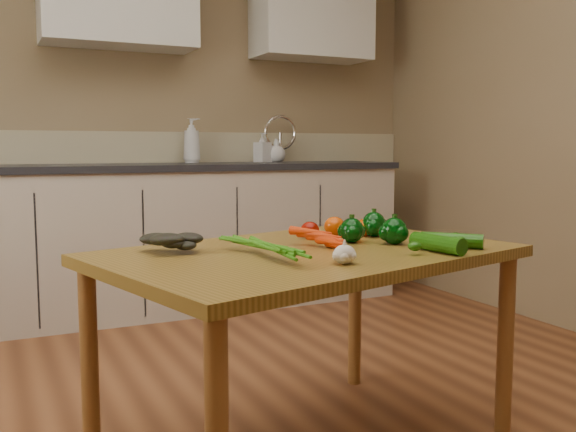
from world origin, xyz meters
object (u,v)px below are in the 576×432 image
(soap_bottle_c, at_px, (276,150))
(tomato_c, at_px, (365,227))
(tomato_b, at_px, (334,226))
(zucchini_a, at_px, (452,240))
(carrot_bunch, at_px, (304,241))
(garlic_bulb, at_px, (344,254))
(soap_bottle_a, at_px, (192,141))
(soap_bottle_b, at_px, (263,148))
(tomato_a, at_px, (310,230))
(leafy_greens, at_px, (174,237))
(pepper_b, at_px, (374,224))
(pepper_c, at_px, (394,231))
(zucchini_b, at_px, (438,243))
(pepper_a, at_px, (352,230))
(table, at_px, (308,273))

(soap_bottle_c, bearing_deg, tomato_c, -116.83)
(tomato_b, height_order, zucchini_a, tomato_b)
(carrot_bunch, height_order, garlic_bulb, carrot_bunch)
(soap_bottle_c, xyz_separation_m, garlic_bulb, (-0.89, -2.43, -0.27))
(soap_bottle_a, relative_size, tomato_b, 3.72)
(soap_bottle_b, relative_size, tomato_a, 2.96)
(carrot_bunch, bearing_deg, soap_bottle_b, 55.78)
(tomato_c, bearing_deg, leafy_greens, -176.31)
(soap_bottle_b, bearing_deg, pepper_b, 145.40)
(pepper_c, relative_size, zucchini_a, 0.45)
(zucchini_b, bearing_deg, pepper_a, 115.26)
(table, height_order, soap_bottle_a, soap_bottle_a)
(soap_bottle_b, xyz_separation_m, zucchini_a, (-0.33, -2.33, -0.29))
(garlic_bulb, xyz_separation_m, pepper_a, (0.23, 0.34, 0.01))
(pepper_b, bearing_deg, tomato_a, 167.94)
(garlic_bulb, xyz_separation_m, tomato_b, (0.26, 0.51, 0.01))
(pepper_c, bearing_deg, table, 175.86)
(soap_bottle_c, height_order, zucchini_b, soap_bottle_c)
(leafy_greens, height_order, garlic_bulb, leafy_greens)
(carrot_bunch, relative_size, tomato_a, 3.55)
(table, height_order, pepper_c, pepper_c)
(zucchini_b, bearing_deg, zucchini_a, 27.14)
(pepper_c, distance_m, zucchini_b, 0.20)
(table, bearing_deg, tomato_a, 46.62)
(soap_bottle_b, xyz_separation_m, soap_bottle_c, (0.10, -0.00, -0.02))
(soap_bottle_b, xyz_separation_m, tomato_c, (-0.44, -1.98, -0.29))
(carrot_bunch, height_order, zucchini_b, carrot_bunch)
(zucchini_a, height_order, zucchini_b, zucchini_b)
(pepper_a, bearing_deg, soap_bottle_c, 72.29)
(soap_bottle_b, relative_size, tomato_c, 2.79)
(pepper_c, distance_m, tomato_c, 0.21)
(table, xyz_separation_m, zucchini_a, (0.44, -0.17, 0.10))
(table, xyz_separation_m, carrot_bunch, (-0.02, -0.01, 0.11))
(tomato_b, xyz_separation_m, tomato_c, (0.10, -0.06, -0.00))
(pepper_a, bearing_deg, soap_bottle_b, 74.86)
(soap_bottle_a, distance_m, tomato_c, 2.05)
(soap_bottle_b, distance_m, pepper_c, 2.25)
(pepper_a, relative_size, pepper_c, 0.94)
(pepper_c, xyz_separation_m, zucchini_b, (0.03, -0.19, -0.02))
(soap_bottle_c, bearing_deg, tomato_b, -119.90)
(tomato_a, relative_size, tomato_b, 0.87)
(table, relative_size, carrot_bunch, 6.07)
(leafy_greens, height_order, pepper_b, leafy_greens)
(table, height_order, tomato_a, tomato_a)
(garlic_bulb, height_order, zucchini_a, garlic_bulb)
(garlic_bulb, relative_size, pepper_b, 0.72)
(pepper_c, bearing_deg, tomato_b, 106.88)
(table, distance_m, tomato_c, 0.39)
(carrot_bunch, height_order, tomato_a, carrot_bunch)
(soap_bottle_b, xyz_separation_m, garlic_bulb, (-0.79, -2.43, -0.29))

